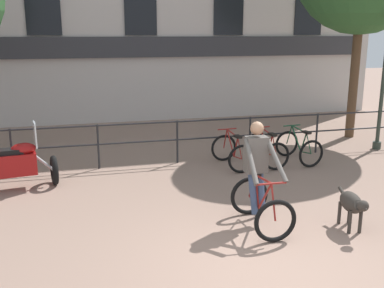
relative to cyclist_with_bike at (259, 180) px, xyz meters
name	(u,v)px	position (x,y,z in m)	size (l,w,h in m)	color
ground_plane	(263,267)	(-0.48, -1.35, -0.76)	(60.00, 60.00, 0.00)	#8E7060
canal_railing	(177,134)	(-0.48, 3.85, -0.05)	(15.05, 0.05, 1.05)	#232326
cyclist_with_bike	(259,180)	(0.00, 0.00, 0.00)	(0.70, 1.18, 1.70)	black
dog	(352,204)	(1.37, -0.58, -0.33)	(0.35, 0.96, 0.62)	#332D28
parked_motorcycle	(14,163)	(-4.07, 2.81, -0.20)	(1.69, 0.84, 1.35)	black
parked_bicycle_near_lamp	(232,152)	(0.69, 3.19, -0.41)	(0.73, 1.15, 0.86)	black
parked_bicycle_mid_left	(266,150)	(1.55, 3.19, -0.41)	(0.72, 1.14, 0.86)	black
parked_bicycle_mid_right	(299,147)	(2.41, 3.19, -0.41)	(0.77, 1.17, 0.86)	black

